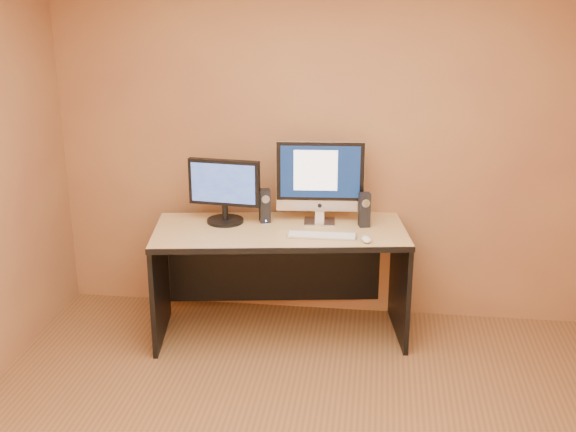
{
  "coord_description": "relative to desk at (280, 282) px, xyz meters",
  "views": [
    {
      "loc": [
        0.39,
        -3.13,
        2.46
      ],
      "look_at": [
        -0.2,
        1.43,
        0.94
      ],
      "focal_mm": 45.0,
      "sensor_mm": 36.0,
      "label": 1
    }
  ],
  "objects": [
    {
      "name": "speaker_left",
      "position": [
        -0.13,
        0.14,
        0.52
      ],
      "size": [
        0.09,
        0.1,
        0.24
      ],
      "primitive_type": null,
      "rotation": [
        0.0,
        0.0,
        0.31
      ],
      "color": "black",
      "rests_on": "desk"
    },
    {
      "name": "cable_b",
      "position": [
        0.24,
        0.29,
        0.41
      ],
      "size": [
        0.05,
        0.19,
        0.01
      ],
      "primitive_type": "cylinder",
      "rotation": [
        1.57,
        0.0,
        -0.2
      ],
      "color": "black",
      "rests_on": "desk"
    },
    {
      "name": "keyboard",
      "position": [
        0.3,
        -0.12,
        0.41
      ],
      "size": [
        0.47,
        0.13,
        0.02
      ],
      "primitive_type": "cube",
      "rotation": [
        0.0,
        0.0,
        0.01
      ],
      "color": "#B7B8BC",
      "rests_on": "desk"
    },
    {
      "name": "speaker_right",
      "position": [
        0.57,
        0.14,
        0.52
      ],
      "size": [
        0.09,
        0.09,
        0.24
      ],
      "primitive_type": null,
      "rotation": [
        0.0,
        0.0,
        0.24
      ],
      "color": "black",
      "rests_on": "desk"
    },
    {
      "name": "walls",
      "position": [
        0.27,
        -1.53,
        0.9
      ],
      "size": [
        4.0,
        4.0,
        2.6
      ],
      "primitive_type": null,
      "color": "olive",
      "rests_on": "ground"
    },
    {
      "name": "imac",
      "position": [
        0.26,
        0.18,
        0.7
      ],
      "size": [
        0.64,
        0.28,
        0.6
      ],
      "primitive_type": null,
      "rotation": [
        0.0,
        0.0,
        0.08
      ],
      "color": "#B1B1B6",
      "rests_on": "desk"
    },
    {
      "name": "cable_a",
      "position": [
        0.26,
        0.27,
        0.41
      ],
      "size": [
        0.08,
        0.23,
        0.01
      ],
      "primitive_type": "cylinder",
      "rotation": [
        1.57,
        0.0,
        0.3
      ],
      "color": "black",
      "rests_on": "desk"
    },
    {
      "name": "second_monitor",
      "position": [
        -0.41,
        0.1,
        0.63
      ],
      "size": [
        0.55,
        0.31,
        0.46
      ],
      "primitive_type": null,
      "rotation": [
        0.0,
        0.0,
        -0.1
      ],
      "color": "black",
      "rests_on": "desk"
    },
    {
      "name": "mouse",
      "position": [
        0.6,
        -0.18,
        0.42
      ],
      "size": [
        0.09,
        0.12,
        0.04
      ],
      "primitive_type": "ellipsoid",
      "rotation": [
        0.0,
        0.0,
        0.25
      ],
      "color": "silver",
      "rests_on": "desk"
    },
    {
      "name": "desk",
      "position": [
        0.0,
        0.0,
        0.0
      ],
      "size": [
        1.83,
        1.02,
        0.8
      ],
      "primitive_type": null,
      "rotation": [
        0.0,
        0.0,
        0.15
      ],
      "color": "tan",
      "rests_on": "ground"
    }
  ]
}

